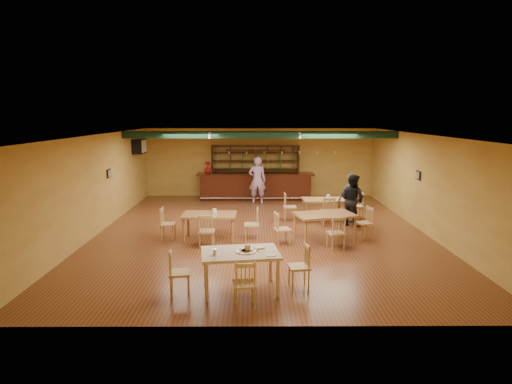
{
  "coord_description": "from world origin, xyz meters",
  "views": [
    {
      "loc": [
        -0.23,
        -12.79,
        3.6
      ],
      "look_at": [
        -0.16,
        0.6,
        1.15
      ],
      "focal_mm": 29.85,
      "sensor_mm": 36.0,
      "label": 1
    }
  ],
  "objects_px": {
    "bar_counter": "(255,186)",
    "dining_table_d": "(324,228)",
    "near_table": "(240,271)",
    "patron_bar": "(257,180)",
    "dining_table_c": "(210,227)",
    "dining_table_b": "(323,209)",
    "patron_right_a": "(352,200)"
  },
  "relations": [
    {
      "from": "dining_table_c",
      "to": "near_table",
      "type": "distance_m",
      "value": 3.81
    },
    {
      "from": "bar_counter",
      "to": "dining_table_d",
      "type": "xyz_separation_m",
      "value": [
        1.95,
        -6.18,
        -0.15
      ]
    },
    {
      "from": "dining_table_c",
      "to": "dining_table_d",
      "type": "relative_size",
      "value": 0.94
    },
    {
      "from": "patron_bar",
      "to": "patron_right_a",
      "type": "distance_m",
      "value": 4.69
    },
    {
      "from": "bar_counter",
      "to": "patron_bar",
      "type": "xyz_separation_m",
      "value": [
        0.07,
        -0.83,
        0.4
      ]
    },
    {
      "from": "bar_counter",
      "to": "near_table",
      "type": "xyz_separation_m",
      "value": [
        -0.34,
        -9.63,
        -0.15
      ]
    },
    {
      "from": "dining_table_c",
      "to": "patron_bar",
      "type": "distance_m",
      "value": 5.36
    },
    {
      "from": "patron_bar",
      "to": "near_table",
      "type": "bearing_deg",
      "value": 89.48
    },
    {
      "from": "patron_bar",
      "to": "dining_table_d",
      "type": "bearing_deg",
      "value": 111.53
    },
    {
      "from": "dining_table_b",
      "to": "near_table",
      "type": "height_order",
      "value": "near_table"
    },
    {
      "from": "dining_table_c",
      "to": "patron_right_a",
      "type": "distance_m",
      "value": 4.79
    },
    {
      "from": "near_table",
      "to": "patron_bar",
      "type": "relative_size",
      "value": 0.82
    },
    {
      "from": "bar_counter",
      "to": "dining_table_d",
      "type": "height_order",
      "value": "bar_counter"
    },
    {
      "from": "bar_counter",
      "to": "dining_table_d",
      "type": "bearing_deg",
      "value": -72.48
    },
    {
      "from": "bar_counter",
      "to": "dining_table_b",
      "type": "xyz_separation_m",
      "value": [
        2.35,
        -3.57,
        -0.2
      ]
    },
    {
      "from": "near_table",
      "to": "patron_bar",
      "type": "bearing_deg",
      "value": 79.61
    },
    {
      "from": "bar_counter",
      "to": "dining_table_b",
      "type": "height_order",
      "value": "bar_counter"
    },
    {
      "from": "patron_right_a",
      "to": "near_table",
      "type": "bearing_deg",
      "value": 107.68
    },
    {
      "from": "patron_bar",
      "to": "bar_counter",
      "type": "bearing_deg",
      "value": -82.89
    },
    {
      "from": "dining_table_c",
      "to": "dining_table_d",
      "type": "height_order",
      "value": "dining_table_d"
    },
    {
      "from": "dining_table_d",
      "to": "bar_counter",
      "type": "bearing_deg",
      "value": 92.53
    },
    {
      "from": "dining_table_b",
      "to": "patron_right_a",
      "type": "xyz_separation_m",
      "value": [
        0.8,
        -0.8,
        0.49
      ]
    },
    {
      "from": "dining_table_d",
      "to": "patron_right_a",
      "type": "distance_m",
      "value": 2.21
    },
    {
      "from": "bar_counter",
      "to": "dining_table_c",
      "type": "height_order",
      "value": "bar_counter"
    },
    {
      "from": "dining_table_b",
      "to": "patron_bar",
      "type": "height_order",
      "value": "patron_bar"
    },
    {
      "from": "bar_counter",
      "to": "patron_right_a",
      "type": "distance_m",
      "value": 5.39
    },
    {
      "from": "bar_counter",
      "to": "dining_table_d",
      "type": "relative_size",
      "value": 3.02
    },
    {
      "from": "dining_table_c",
      "to": "dining_table_b",
      "type": "bearing_deg",
      "value": 33.9
    },
    {
      "from": "dining_table_b",
      "to": "dining_table_c",
      "type": "relative_size",
      "value": 0.94
    },
    {
      "from": "bar_counter",
      "to": "patron_right_a",
      "type": "xyz_separation_m",
      "value": [
        3.15,
        -4.37,
        0.29
      ]
    },
    {
      "from": "dining_table_d",
      "to": "dining_table_b",
      "type": "bearing_deg",
      "value": 66.42
    },
    {
      "from": "patron_bar",
      "to": "dining_table_b",
      "type": "bearing_deg",
      "value": 131.81
    }
  ]
}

